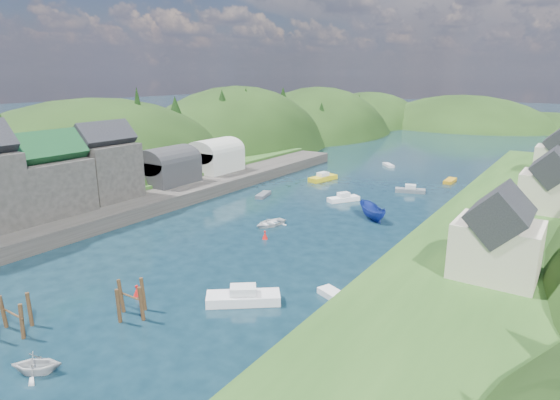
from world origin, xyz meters
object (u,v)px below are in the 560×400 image
Objects in this scene: channel_buoy_far at (265,235)px; channel_buoy_near at (137,291)px; piling_cluster_far at (131,303)px; piling_cluster_near at (13,319)px.

channel_buoy_near is at bearing -92.65° from channel_buoy_far.
piling_cluster_far is 3.28× the size of channel_buoy_far.
piling_cluster_far is at bearing 51.21° from piling_cluster_near.
piling_cluster_near is 3.17× the size of channel_buoy_near.
channel_buoy_near is 1.00× the size of channel_buoy_far.
piling_cluster_far reaches higher than channel_buoy_far.
channel_buoy_near is at bearing 72.76° from piling_cluster_near.
channel_buoy_near and channel_buoy_far have the same top height.
piling_cluster_near is 0.97× the size of piling_cluster_far.
channel_buoy_near is at bearing 134.33° from piling_cluster_far.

